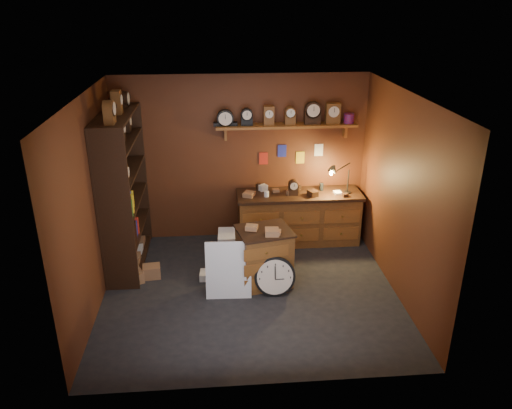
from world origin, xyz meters
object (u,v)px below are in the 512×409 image
object	(u,v)px
shelving_unit	(121,186)
big_round_clock	(275,277)
workbench	(299,215)
low_cabinet	(264,255)

from	to	relation	value
shelving_unit	big_round_clock	world-z (taller)	shelving_unit
workbench	low_cabinet	world-z (taller)	workbench
big_round_clock	shelving_unit	bearing A→B (deg)	153.12
workbench	big_round_clock	bearing A→B (deg)	-110.14
workbench	shelving_unit	bearing A→B (deg)	-169.62
shelving_unit	low_cabinet	bearing A→B (deg)	-20.81
shelving_unit	big_round_clock	distance (m)	2.57
workbench	big_round_clock	size ratio (longest dim) A/B	3.59
low_cabinet	big_round_clock	distance (m)	0.37
low_cabinet	shelving_unit	bearing A→B (deg)	146.54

